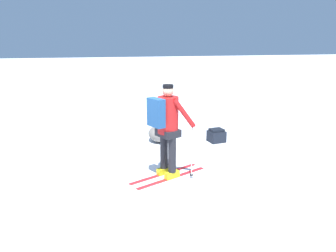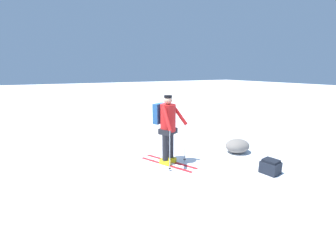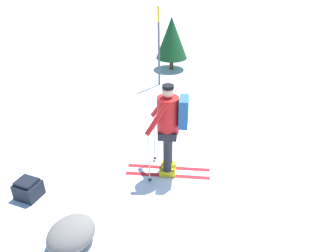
% 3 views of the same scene
% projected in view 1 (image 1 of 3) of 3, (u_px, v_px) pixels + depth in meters
% --- Properties ---
extents(ground_plane, '(80.00, 80.00, 0.00)m').
position_uv_depth(ground_plane, '(135.00, 195.00, 5.62)').
color(ground_plane, white).
extents(skier, '(1.02, 1.59, 1.79)m').
position_uv_depth(skier, '(167.00, 124.00, 6.08)').
color(skier, red).
rests_on(skier, ground_plane).
extents(dropped_backpack, '(0.42, 0.45, 0.34)m').
position_uv_depth(dropped_backpack, '(216.00, 136.00, 8.42)').
color(dropped_backpack, black).
rests_on(dropped_backpack, ground_plane).
extents(rock_boulder, '(0.74, 0.63, 0.41)m').
position_uv_depth(rock_boulder, '(161.00, 134.00, 8.45)').
color(rock_boulder, slate).
rests_on(rock_boulder, ground_plane).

